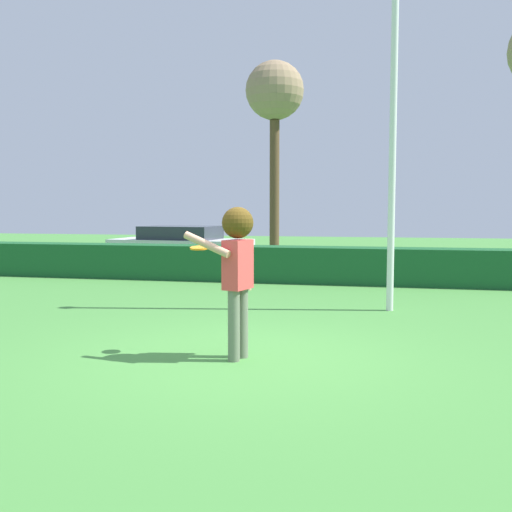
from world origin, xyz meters
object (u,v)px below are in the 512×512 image
lamppost (394,93)px  oak_tree (275,97)px  person (237,260)px  frisbee (199,248)px  parked_car_white (181,244)px

lamppost → oak_tree: bearing=111.6°
person → oak_tree: size_ratio=0.26×
frisbee → lamppost: lamppost is taller
frisbee → parked_car_white: size_ratio=0.05×
lamppost → parked_car_white: size_ratio=1.57×
person → lamppost: (1.81, 3.77, 2.56)m
person → parked_car_white: size_ratio=0.42×
parked_car_white → oak_tree: 6.35m
parked_car_white → oak_tree: oak_tree is taller
person → parked_car_white: 11.10m
parked_car_white → oak_tree: bearing=55.2°
frisbee → parked_car_white: frisbee is taller
oak_tree → person: bearing=-81.4°
frisbee → oak_tree: bearing=96.5°
person → lamppost: bearing=64.4°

